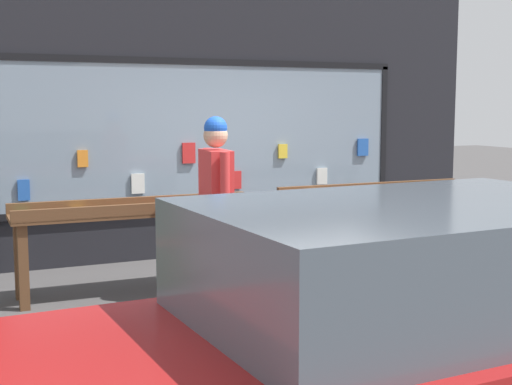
{
  "coord_description": "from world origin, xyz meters",
  "views": [
    {
      "loc": [
        -3.34,
        -6.03,
        1.89
      ],
      "look_at": [
        -0.27,
        0.67,
        0.98
      ],
      "focal_mm": 50.0,
      "sensor_mm": 36.0,
      "label": 1
    }
  ],
  "objects_px": {
    "display_table_right": "(384,201)",
    "parked_car": "(418,333)",
    "small_dog": "(178,282)",
    "display_table_left": "(139,219)",
    "person_browsing": "(216,193)"
  },
  "relations": [
    {
      "from": "display_table_right",
      "to": "parked_car",
      "type": "xyz_separation_m",
      "value": [
        -2.61,
        -4.06,
        -0.02
      ]
    },
    {
      "from": "small_dog",
      "to": "parked_car",
      "type": "relative_size",
      "value": 0.14
    },
    {
      "from": "small_dog",
      "to": "parked_car",
      "type": "height_order",
      "value": "parked_car"
    },
    {
      "from": "parked_car",
      "to": "display_table_right",
      "type": "bearing_deg",
      "value": 55.33
    },
    {
      "from": "small_dog",
      "to": "parked_car",
      "type": "distance_m",
      "value": 3.31
    },
    {
      "from": "display_table_left",
      "to": "parked_car",
      "type": "bearing_deg",
      "value": -85.32
    },
    {
      "from": "display_table_left",
      "to": "parked_car",
      "type": "distance_m",
      "value": 4.08
    },
    {
      "from": "display_table_right",
      "to": "parked_car",
      "type": "distance_m",
      "value": 4.83
    },
    {
      "from": "display_table_left",
      "to": "person_browsing",
      "type": "bearing_deg",
      "value": -48.48
    },
    {
      "from": "small_dog",
      "to": "display_table_left",
      "type": "bearing_deg",
      "value": 10.14
    },
    {
      "from": "display_table_right",
      "to": "person_browsing",
      "type": "bearing_deg",
      "value": -164.64
    },
    {
      "from": "person_browsing",
      "to": "small_dog",
      "type": "height_order",
      "value": "person_browsing"
    },
    {
      "from": "display_table_right",
      "to": "person_browsing",
      "type": "relative_size",
      "value": 1.4
    },
    {
      "from": "parked_car",
      "to": "small_dog",
      "type": "bearing_deg",
      "value": 91.33
    },
    {
      "from": "display_table_left",
      "to": "display_table_right",
      "type": "xyz_separation_m",
      "value": [
        2.94,
        -0.0,
        0.01
      ]
    }
  ]
}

